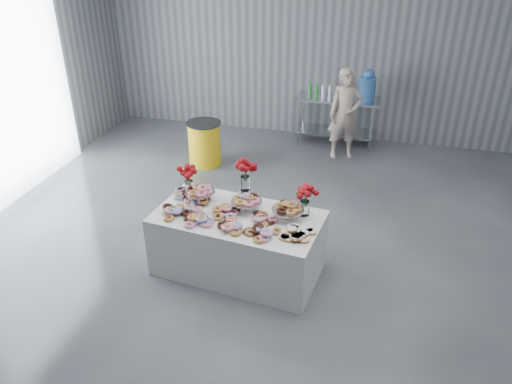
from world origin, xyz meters
TOP-DOWN VIEW (x-y plane):
  - ground at (0.00, 0.00)m, footprint 9.00×9.00m
  - room_walls at (-0.27, 0.07)m, footprint 8.04×9.04m
  - display_table at (-0.19, -0.02)m, footprint 2.01×1.22m
  - prep_table at (0.46, 4.10)m, footprint 1.50×0.60m
  - donut_mounds at (-0.19, -0.07)m, footprint 1.89×1.01m
  - cake_stand_left at (-0.72, 0.20)m, footprint 0.36×0.36m
  - cake_stand_mid at (-0.13, 0.12)m, footprint 0.36×0.36m
  - cake_stand_right at (0.37, 0.06)m, footprint 0.36×0.36m
  - danish_pile at (0.53, -0.26)m, footprint 0.48×0.48m
  - bouquet_left at (-0.91, 0.32)m, footprint 0.26×0.26m
  - bouquet_right at (0.54, 0.19)m, footprint 0.26×0.26m
  - bouquet_center at (-0.20, 0.33)m, footprint 0.26×0.26m
  - water_jug at (0.96, 4.10)m, footprint 0.28×0.28m
  - drink_bottles at (0.14, 4.00)m, footprint 0.54×0.08m
  - person at (0.65, 3.59)m, footprint 0.66×0.53m
  - trash_barrel at (-1.59, 2.68)m, footprint 0.59×0.59m

SIDE VIEW (x-z plane):
  - ground at x=0.00m, z-range 0.00..0.00m
  - display_table at x=-0.19m, z-range 0.00..0.75m
  - trash_barrel at x=-1.59m, z-range 0.00..0.75m
  - prep_table at x=0.46m, z-range 0.17..1.07m
  - person at x=0.65m, z-range 0.00..1.57m
  - donut_mounds at x=-0.19m, z-range 0.75..0.84m
  - danish_pile at x=0.53m, z-range 0.75..0.86m
  - cake_stand_left at x=-0.72m, z-range 0.80..0.98m
  - cake_stand_mid at x=-0.13m, z-range 0.80..0.98m
  - cake_stand_right at x=0.37m, z-range 0.80..0.98m
  - drink_bottles at x=0.14m, z-range 0.90..1.17m
  - bouquet_left at x=-0.91m, z-range 0.84..1.26m
  - bouquet_right at x=0.54m, z-range 0.84..1.26m
  - bouquet_center at x=-0.20m, z-range 0.84..1.41m
  - water_jug at x=0.96m, z-range 0.87..1.43m
  - room_walls at x=-0.27m, z-range 0.63..4.65m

